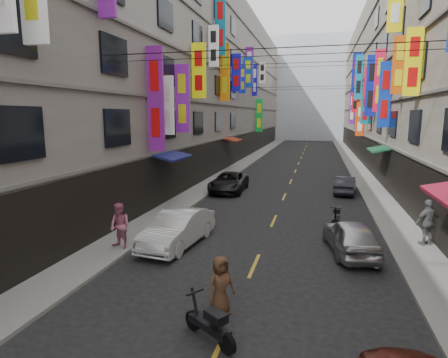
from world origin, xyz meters
The scene contains 18 objects.
sidewalk_left centered at (-6.00, 42.00, 0.06)m, with size 2.00×90.00×0.12m, color slate.
sidewalk_right centered at (6.00, 42.00, 0.06)m, with size 2.00×90.00×0.12m, color slate.
building_row_left centered at (-11.99, 42.00, 9.49)m, with size 10.14×90.00×19.00m.
building_row_right centered at (11.99, 42.00, 9.49)m, with size 10.14×90.00×19.00m.
haze_block centered at (0.00, 92.00, 11.00)m, with size 18.00×8.00×22.00m, color silver.
shop_signage centered at (-0.15, 34.88, 9.10)m, with size 14.00×55.00×12.53m.
street_awnings centered at (-1.26, 26.00, 3.00)m, with size 13.99×35.20×0.41m.
overhead_cables centered at (0.00, 30.00, 8.80)m, with size 14.00×38.04×1.24m.
lane_markings centered at (0.00, 39.00, 0.00)m, with size 0.12×80.20×0.01m.
scooter_crossing centered at (-0.26, 13.18, 0.44)m, with size 1.55×1.13×1.14m.
scooter_far_right centered at (3.07, 23.82, 0.44)m, with size 0.55×1.80×1.14m.
car_left_mid centered at (-3.45, 19.33, 0.73)m, with size 1.55×4.44×1.46m, color silver.
car_left_far centered at (-4.00, 30.79, 0.68)m, with size 2.25×4.88×1.35m, color black.
car_right_mid centered at (3.45, 20.15, 0.68)m, with size 1.60×3.98×1.36m, color #B0B0B4.
car_right_far centered at (4.00, 32.06, 0.61)m, with size 1.28×3.67×1.21m, color #292A32.
pedestrian_lfar centered at (-5.45, 18.20, 1.03)m, with size 0.89×0.61×1.82m, color #C26685.
pedestrian_rfar centered at (6.51, 21.56, 1.07)m, with size 1.11×0.63×1.90m, color slate.
pedestrian_crossing centered at (-0.34, 14.48, 0.82)m, with size 0.80×0.55×1.64m, color #4F321F.
Camera 1 is at (2.07, 5.32, 5.36)m, focal length 30.00 mm.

